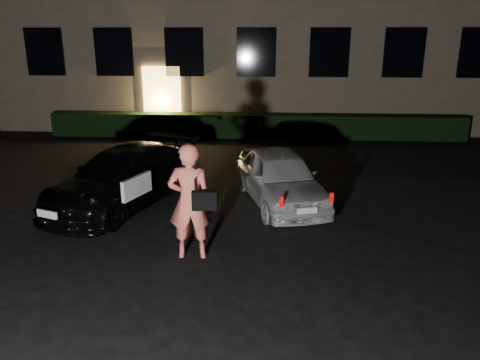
{
  "coord_description": "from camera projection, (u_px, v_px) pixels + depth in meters",
  "views": [
    {
      "loc": [
        0.54,
        -6.41,
        3.68
      ],
      "look_at": [
        -0.01,
        2.0,
        1.02
      ],
      "focal_mm": 35.0,
      "sensor_mm": 36.0,
      "label": 1
    }
  ],
  "objects": [
    {
      "name": "ground",
      "position": [
        232.0,
        281.0,
        7.24
      ],
      "size": [
        80.0,
        80.0,
        0.0
      ],
      "primitive_type": "plane",
      "color": "black",
      "rests_on": "ground"
    },
    {
      "name": "hedge",
      "position": [
        255.0,
        126.0,
        17.1
      ],
      "size": [
        15.0,
        0.7,
        0.85
      ],
      "primitive_type": "cube",
      "color": "black",
      "rests_on": "ground"
    },
    {
      "name": "sedan",
      "position": [
        124.0,
        177.0,
        10.35
      ],
      "size": [
        3.14,
        4.63,
        1.24
      ],
      "rotation": [
        0.0,
        0.0,
        -0.36
      ],
      "color": "black",
      "rests_on": "ground"
    },
    {
      "name": "hatch",
      "position": [
        280.0,
        177.0,
        10.42
      ],
      "size": [
        2.35,
        3.79,
        1.2
      ],
      "rotation": [
        0.0,
        0.0,
        0.28
      ],
      "color": "silver",
      "rests_on": "ground"
    },
    {
      "name": "man",
      "position": [
        190.0,
        201.0,
        7.76
      ],
      "size": [
        0.85,
        0.54,
        2.0
      ],
      "rotation": [
        0.0,
        0.0,
        3.23
      ],
      "color": "#FF7461",
      "rests_on": "ground"
    }
  ]
}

